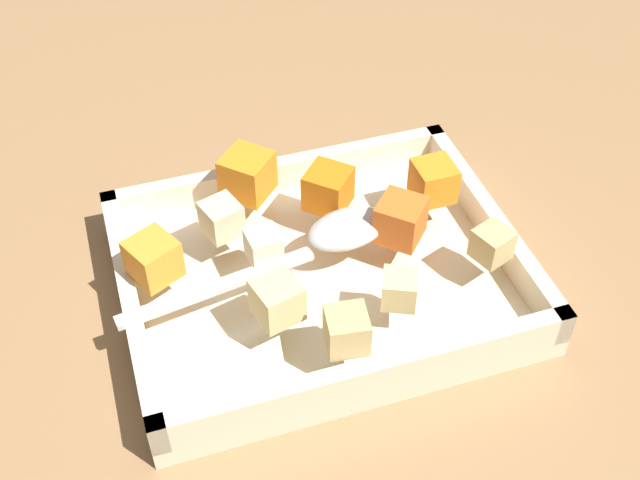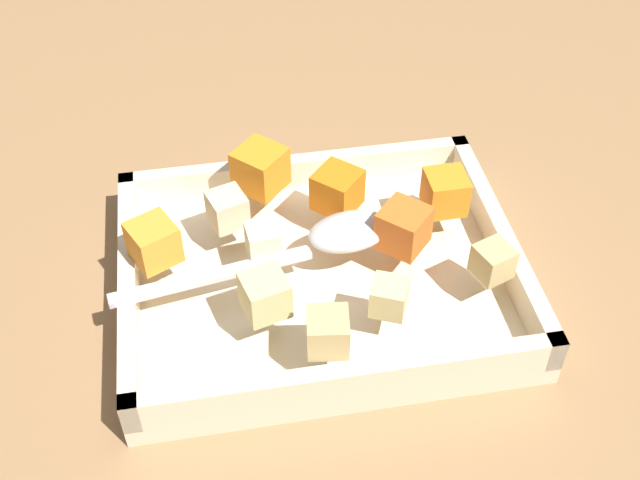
# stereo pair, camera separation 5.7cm
# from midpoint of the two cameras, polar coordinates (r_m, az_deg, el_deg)

# --- Properties ---
(ground_plane) EXTENTS (4.00, 4.00, 0.00)m
(ground_plane) POSITION_cam_midpoint_polar(r_m,az_deg,el_deg) (0.61, -4.23, -3.59)
(ground_plane) COLOR #936D47
(baking_dish) EXTENTS (0.29, 0.23, 0.04)m
(baking_dish) POSITION_cam_midpoint_polar(r_m,az_deg,el_deg) (0.60, -2.73, -2.79)
(baking_dish) COLOR beige
(baking_dish) RESTS_ON ground_plane
(carrot_chunk_corner_sw) EXTENTS (0.04, 0.04, 0.03)m
(carrot_chunk_corner_sw) POSITION_cam_midpoint_polar(r_m,az_deg,el_deg) (0.58, 2.95, 1.31)
(carrot_chunk_corner_sw) COLOR orange
(carrot_chunk_corner_sw) RESTS_ON baking_dish
(carrot_chunk_back_center) EXTENTS (0.04, 0.04, 0.03)m
(carrot_chunk_back_center) POSITION_cam_midpoint_polar(r_m,az_deg,el_deg) (0.57, -14.63, -1.45)
(carrot_chunk_back_center) COLOR orange
(carrot_chunk_back_center) RESTS_ON baking_dish
(carrot_chunk_near_right) EXTENTS (0.04, 0.04, 0.03)m
(carrot_chunk_near_right) POSITION_cam_midpoint_polar(r_m,az_deg,el_deg) (0.60, -2.13, 3.55)
(carrot_chunk_near_right) COLOR orange
(carrot_chunk_near_right) RESTS_ON baking_dish
(carrot_chunk_heap_side) EXTENTS (0.03, 0.03, 0.03)m
(carrot_chunk_heap_side) POSITION_cam_midpoint_polar(r_m,az_deg,el_deg) (0.61, 5.46, 4.08)
(carrot_chunk_heap_side) COLOR orange
(carrot_chunk_heap_side) RESTS_ON baking_dish
(carrot_chunk_front_center) EXTENTS (0.05, 0.05, 0.03)m
(carrot_chunk_front_center) POSITION_cam_midpoint_polar(r_m,az_deg,el_deg) (0.62, -7.83, 4.52)
(carrot_chunk_front_center) COLOR orange
(carrot_chunk_front_center) RESTS_ON baking_dish
(potato_chunk_mid_left) EXTENTS (0.03, 0.03, 0.03)m
(potato_chunk_mid_left) POSITION_cam_midpoint_polar(r_m,az_deg,el_deg) (0.51, -1.30, -6.60)
(potato_chunk_mid_left) COLOR tan
(potato_chunk_mid_left) RESTS_ON baking_dish
(potato_chunk_center) EXTENTS (0.02, 0.02, 0.02)m
(potato_chunk_center) POSITION_cam_midpoint_polar(r_m,az_deg,el_deg) (0.57, -7.02, -0.27)
(potato_chunk_center) COLOR beige
(potato_chunk_center) RESTS_ON baking_dish
(potato_chunk_mid_right) EXTENTS (0.03, 0.03, 0.02)m
(potato_chunk_mid_right) POSITION_cam_midpoint_polar(r_m,az_deg,el_deg) (0.54, 2.65, -3.68)
(potato_chunk_mid_right) COLOR #E0CC89
(potato_chunk_mid_right) RESTS_ON baking_dish
(potato_chunk_far_left) EXTENTS (0.03, 0.03, 0.02)m
(potato_chunk_far_left) POSITION_cam_midpoint_polar(r_m,az_deg,el_deg) (0.57, 9.39, -0.43)
(potato_chunk_far_left) COLOR tan
(potato_chunk_far_left) RESTS_ON baking_dish
(potato_chunk_corner_ne) EXTENTS (0.03, 0.03, 0.03)m
(potato_chunk_corner_ne) POSITION_cam_midpoint_polar(r_m,az_deg,el_deg) (0.53, -6.17, -4.43)
(potato_chunk_corner_ne) COLOR #E0CC89
(potato_chunk_corner_ne) RESTS_ON baking_dish
(potato_chunk_under_handle) EXTENTS (0.03, 0.03, 0.03)m
(potato_chunk_under_handle) POSITION_cam_midpoint_polar(r_m,az_deg,el_deg) (0.59, -9.79, 1.41)
(potato_chunk_under_handle) COLOR beige
(potato_chunk_under_handle) RESTS_ON baking_dish
(serving_spoon) EXTENTS (0.21, 0.06, 0.02)m
(serving_spoon) POSITION_cam_midpoint_polar(r_m,az_deg,el_deg) (0.57, -1.96, -0.04)
(serving_spoon) COLOR silver
(serving_spoon) RESTS_ON baking_dish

